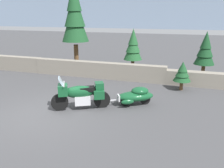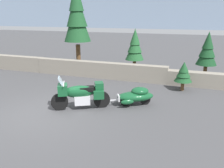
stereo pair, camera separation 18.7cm
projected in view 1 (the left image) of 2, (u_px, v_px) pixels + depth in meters
name	position (u px, v px, depth m)	size (l,w,h in m)	color
ground_plane	(43.00, 114.00, 8.74)	(80.00, 80.00, 0.00)	#424244
stone_guard_wall	(93.00, 70.00, 13.79)	(24.00, 0.57, 0.94)	gray
distant_ridgeline	(180.00, 3.00, 93.44)	(240.00, 80.00, 16.00)	#7F93AD
touring_motorcycle	(81.00, 94.00, 9.05)	(2.09, 1.40, 1.33)	black
car_shaped_trailer	(136.00, 95.00, 9.51)	(2.10, 1.38, 0.76)	black
pine_tree_tall	(75.00, 14.00, 14.93)	(1.75, 1.75, 5.77)	brown
pine_tree_secondary	(133.00, 46.00, 14.20)	(1.14, 1.14, 2.79)	brown
pine_tree_far_right	(205.00, 50.00, 12.92)	(1.12, 1.12, 2.73)	brown
pine_sapling_near	(182.00, 72.00, 11.29)	(0.85, 0.85, 1.43)	brown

